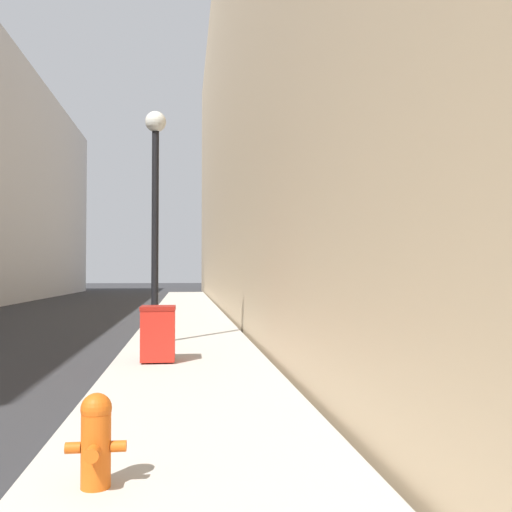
% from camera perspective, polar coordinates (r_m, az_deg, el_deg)
% --- Properties ---
extents(sidewalk_right, '(3.01, 60.00, 0.12)m').
position_cam_1_polar(sidewalk_right, '(21.03, -6.80, -6.50)').
color(sidewalk_right, '#B7B2A8').
rests_on(sidewalk_right, ground).
extents(building_right_stone, '(12.00, 60.00, 20.54)m').
position_cam_1_polar(building_right_stone, '(31.14, 7.75, 14.05)').
color(building_right_stone, tan).
rests_on(building_right_stone, ground).
extents(fire_hydrant, '(0.47, 0.36, 0.75)m').
position_cam_1_polar(fire_hydrant, '(4.92, -15.71, -17.11)').
color(fire_hydrant, '#D15614').
rests_on(fire_hydrant, sidewalk_right).
extents(trash_bin, '(0.66, 0.72, 1.07)m').
position_cam_1_polar(trash_bin, '(11.20, -9.76, -7.60)').
color(trash_bin, red).
rests_on(trash_bin, sidewalk_right).
extents(lamppost, '(0.51, 0.51, 5.66)m').
position_cam_1_polar(lamppost, '(14.19, -10.04, 5.97)').
color(lamppost, black).
rests_on(lamppost, sidewalk_right).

